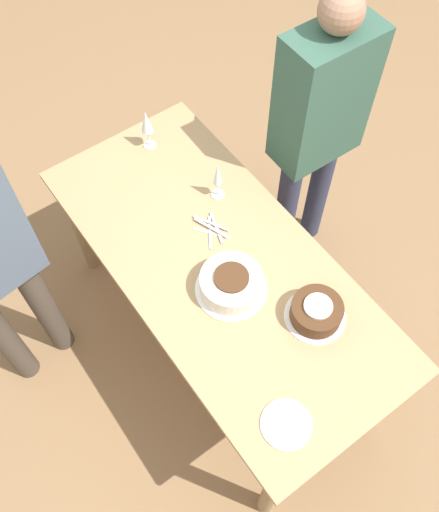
{
  "coord_description": "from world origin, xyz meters",
  "views": [
    {
      "loc": [
        -0.98,
        0.71,
        2.81
      ],
      "look_at": [
        0.0,
        0.0,
        0.83
      ],
      "focal_mm": 40.0,
      "sensor_mm": 36.0,
      "label": 1
    }
  ],
  "objects_px": {
    "person_cutting": "(319,120)",
    "wine_glass_far": "(218,176)",
    "cake_front_chocolate": "(316,312)",
    "wine_glass_near": "(146,123)",
    "cake_center_white": "(231,284)"
  },
  "relations": [
    {
      "from": "person_cutting",
      "to": "cake_center_white",
      "type": "bearing_deg",
      "value": 27.54
    },
    {
      "from": "cake_front_chocolate",
      "to": "wine_glass_near",
      "type": "relative_size",
      "value": 1.13
    },
    {
      "from": "person_cutting",
      "to": "wine_glass_far",
      "type": "bearing_deg",
      "value": -3.64
    },
    {
      "from": "wine_glass_near",
      "to": "person_cutting",
      "type": "bearing_deg",
      "value": -127.67
    },
    {
      "from": "cake_center_white",
      "to": "cake_front_chocolate",
      "type": "relative_size",
      "value": 1.21
    },
    {
      "from": "cake_center_white",
      "to": "wine_glass_near",
      "type": "bearing_deg",
      "value": -9.85
    },
    {
      "from": "cake_front_chocolate",
      "to": "person_cutting",
      "type": "distance_m",
      "value": 0.89
    },
    {
      "from": "wine_glass_far",
      "to": "person_cutting",
      "type": "relative_size",
      "value": 0.13
    },
    {
      "from": "cake_center_white",
      "to": "wine_glass_far",
      "type": "bearing_deg",
      "value": -29.34
    },
    {
      "from": "cake_front_chocolate",
      "to": "wine_glass_far",
      "type": "xyz_separation_m",
      "value": [
        0.71,
        -0.04,
        0.09
      ]
    },
    {
      "from": "cake_center_white",
      "to": "wine_glass_near",
      "type": "relative_size",
      "value": 1.37
    },
    {
      "from": "cake_center_white",
      "to": "wine_glass_near",
      "type": "distance_m",
      "value": 0.87
    },
    {
      "from": "cake_front_chocolate",
      "to": "person_cutting",
      "type": "bearing_deg",
      "value": -40.25
    },
    {
      "from": "person_cutting",
      "to": "wine_glass_near",
      "type": "bearing_deg",
      "value": -36.44
    },
    {
      "from": "wine_glass_near",
      "to": "wine_glass_far",
      "type": "bearing_deg",
      "value": -168.27
    }
  ]
}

